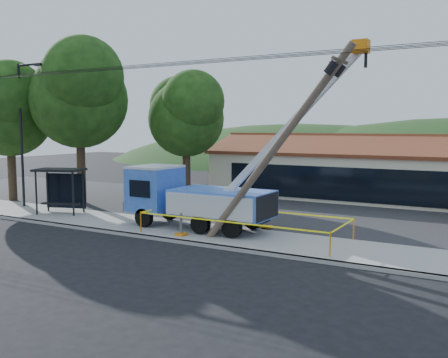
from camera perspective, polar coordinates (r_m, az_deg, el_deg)
ground at (r=20.82m, az=-8.31°, el=-8.43°), size 120.00×120.00×0.00m
curb at (r=22.44m, az=-4.99°, el=-7.13°), size 60.00×0.25×0.15m
sidewalk at (r=23.99m, az=-2.40°, el=-6.25°), size 60.00×4.00×0.15m
parking_lot at (r=30.94m, az=5.50°, el=-3.53°), size 60.00×12.00×0.10m
strip_mall at (r=36.97m, az=16.32°, el=0.68°), size 22.50×8.53×4.67m
streetlight at (r=33.52m, az=-21.98°, el=5.82°), size 2.13×0.22×9.00m
tree_west_near at (r=34.24m, az=-16.25°, el=9.73°), size 7.56×6.72×10.80m
tree_west_far at (r=37.00m, az=-23.35°, el=7.66°), size 6.84×6.08×9.48m
tree_lot at (r=34.82m, az=-4.37°, el=7.72°), size 6.30×5.60×8.94m
hill_west at (r=76.17m, az=8.47°, el=2.08°), size 78.40×56.00×28.00m
utility_truck at (r=24.72m, az=-3.30°, el=-1.91°), size 11.99×4.03×8.45m
leaning_pole at (r=20.88m, az=6.66°, el=4.57°), size 6.63×1.81×8.39m
bus_shelter at (r=30.41m, az=-18.11°, el=-0.16°), size 3.08×2.44×2.59m
caution_tape at (r=23.05m, az=2.22°, el=-4.73°), size 9.36×3.41×0.99m
car_silver at (r=32.61m, az=-3.08°, el=-3.11°), size 2.94×4.33×1.37m
car_white at (r=34.69m, az=-6.61°, el=-2.59°), size 4.92×2.41×1.38m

